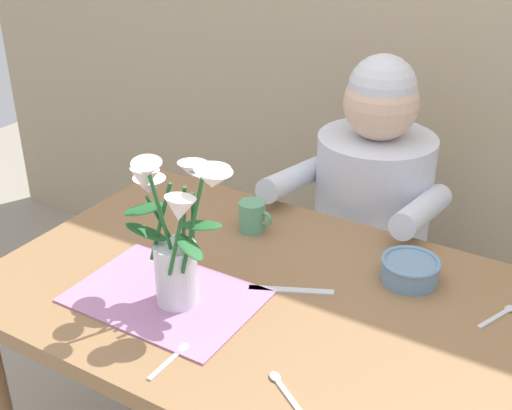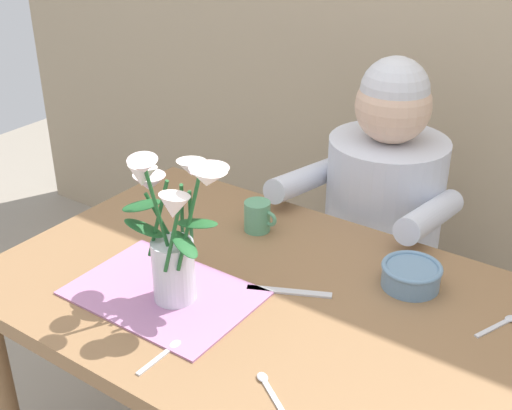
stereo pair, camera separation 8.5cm
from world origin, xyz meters
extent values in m
cube|color=olive|center=(0.00, 0.00, 0.72)|extent=(1.20, 0.80, 0.04)
cylinder|color=olive|center=(-0.54, 0.34, 0.35)|extent=(0.06, 0.06, 0.70)
cylinder|color=#4C4C56|center=(0.02, 0.62, 0.20)|extent=(0.30, 0.30, 0.40)
cylinder|color=silver|center=(0.02, 0.62, 0.65)|extent=(0.34, 0.34, 0.50)
sphere|color=#DBB293|center=(0.02, 0.62, 1.00)|extent=(0.21, 0.21, 0.21)
sphere|color=silver|center=(0.02, 0.62, 1.04)|extent=(0.19, 0.19, 0.19)
cylinder|color=silver|center=(-0.17, 0.48, 0.78)|extent=(0.07, 0.33, 0.12)
cylinder|color=silver|center=(0.21, 0.48, 0.78)|extent=(0.07, 0.33, 0.12)
cube|color=#B275A3|center=(-0.16, -0.13, 0.74)|extent=(0.40, 0.28, 0.00)
cylinder|color=silver|center=(-0.12, -0.13, 0.81)|extent=(0.09, 0.09, 0.14)
cylinder|color=#23602D|center=(-0.07, -0.13, 0.95)|extent=(0.02, 0.08, 0.21)
cone|color=white|center=(-0.03, -0.13, 1.06)|extent=(0.10, 0.10, 0.05)
sphere|color=#E5D14C|center=(-0.03, -0.13, 1.06)|extent=(0.02, 0.02, 0.02)
cylinder|color=#23602D|center=(-0.10, -0.09, 0.93)|extent=(0.05, 0.06, 0.16)
cone|color=silver|center=(-0.09, -0.05, 1.01)|extent=(0.11, 0.11, 0.04)
sphere|color=#E5D14C|center=(-0.09, -0.05, 1.02)|extent=(0.02, 0.02, 0.02)
cylinder|color=#23602D|center=(-0.12, -0.10, 0.93)|extent=(0.06, 0.06, 0.18)
cone|color=white|center=(-0.12, -0.06, 1.03)|extent=(0.08, 0.08, 0.04)
sphere|color=#E5D14C|center=(-0.12, -0.06, 1.03)|extent=(0.02, 0.02, 0.02)
cylinder|color=#23602D|center=(-0.16, -0.12, 0.91)|extent=(0.05, 0.04, 0.14)
cone|color=silver|center=(-0.21, -0.10, 0.99)|extent=(0.09, 0.09, 0.04)
sphere|color=#E5D14C|center=(-0.21, -0.10, 0.99)|extent=(0.02, 0.02, 0.02)
cylinder|color=#23602D|center=(-0.15, -0.15, 0.94)|extent=(0.06, 0.02, 0.19)
cone|color=white|center=(-0.17, -0.16, 1.03)|extent=(0.06, 0.07, 0.05)
sphere|color=#E5D14C|center=(-0.17, -0.16, 1.04)|extent=(0.02, 0.02, 0.02)
cylinder|color=#23602D|center=(-0.13, -0.16, 0.96)|extent=(0.03, 0.04, 0.23)
cone|color=silver|center=(-0.13, -0.19, 1.07)|extent=(0.09, 0.09, 0.04)
sphere|color=#E5D14C|center=(-0.13, -0.19, 1.08)|extent=(0.02, 0.02, 0.02)
cylinder|color=#23602D|center=(-0.09, -0.16, 0.93)|extent=(0.03, 0.05, 0.17)
cone|color=white|center=(-0.06, -0.19, 1.01)|extent=(0.08, 0.08, 0.06)
sphere|color=#E5D14C|center=(-0.06, -0.19, 1.01)|extent=(0.02, 0.02, 0.02)
ellipsoid|color=#23602D|center=(-0.18, -0.16, 0.91)|extent=(0.10, 0.07, 0.04)
ellipsoid|color=#23602D|center=(-0.07, -0.16, 0.91)|extent=(0.10, 0.07, 0.04)
ellipsoid|color=#23602D|center=(-0.18, -0.16, 0.96)|extent=(0.10, 0.07, 0.04)
ellipsoid|color=#23602D|center=(-0.07, -0.12, 0.94)|extent=(0.10, 0.06, 0.02)
cylinder|color=#6689A8|center=(0.28, 0.21, 0.77)|extent=(0.13, 0.13, 0.05)
torus|color=#6689A8|center=(0.28, 0.21, 0.79)|extent=(0.14, 0.14, 0.01)
cube|color=silver|center=(0.07, 0.03, 0.74)|extent=(0.18, 0.10, 0.00)
cylinder|color=#569970|center=(-0.15, 0.22, 0.78)|extent=(0.07, 0.07, 0.08)
torus|color=#569970|center=(-0.12, 0.22, 0.78)|extent=(0.04, 0.01, 0.04)
cube|color=silver|center=(0.22, -0.26, 0.74)|extent=(0.09, 0.06, 0.00)
ellipsoid|color=silver|center=(0.18, -0.23, 0.74)|extent=(0.03, 0.03, 0.01)
cube|color=silver|center=(-0.02, -0.31, 0.74)|extent=(0.01, 0.10, 0.00)
ellipsoid|color=silver|center=(-0.02, -0.25, 0.74)|extent=(0.02, 0.03, 0.01)
cube|color=silver|center=(0.48, 0.16, 0.74)|extent=(0.05, 0.10, 0.00)
ellipsoid|color=silver|center=(0.50, 0.21, 0.74)|extent=(0.03, 0.03, 0.01)
camera|label=1|loc=(0.64, -1.06, 1.59)|focal=46.92mm
camera|label=2|loc=(0.71, -1.02, 1.59)|focal=46.92mm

